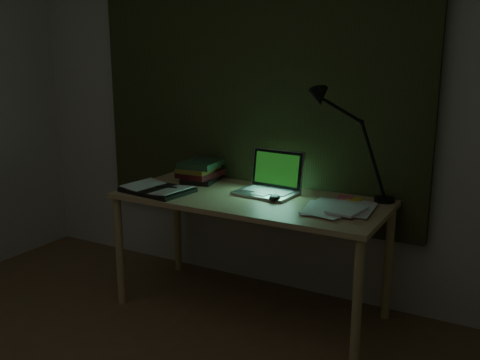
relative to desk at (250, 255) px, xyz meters
The scene contains 11 objects.
wall_back 1.01m from the desk, 115.04° to the left, with size 3.50×0.00×2.50m, color beige.
curtain 1.18m from the desk, 117.34° to the left, with size 2.20×0.06×2.00m, color #2F3219.
desk is the anchor object (origin of this frame).
laptop 0.48m from the desk, 58.82° to the left, with size 0.33×0.38×0.24m, color silver, non-canonical shape.
open_textbook 0.66m from the desk, 162.67° to the right, with size 0.38×0.27×0.03m, color silver, non-canonical shape.
book_stack 0.64m from the desk, 157.72° to the left, with size 0.21×0.26×0.14m, color silver, non-canonical shape.
loose_papers 0.64m from the desk, ahead, with size 0.33×0.35×0.02m, color silver, non-canonical shape.
mouse 0.40m from the desk, ahead, with size 0.06×0.09×0.04m, color black.
sticky_yellow 0.68m from the desk, 19.21° to the left, with size 0.08×0.08×0.02m, color yellow.
sticky_pink 0.64m from the desk, 22.70° to the left, with size 0.08×0.08×0.02m, color #EE5C71.
desk_lamp 0.98m from the desk, 21.25° to the left, with size 0.40×0.31×0.60m, color black, non-canonical shape.
Camera 1 is at (1.55, -0.98, 1.49)m, focal length 40.00 mm.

